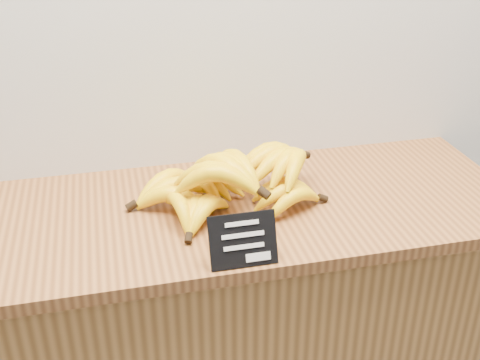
# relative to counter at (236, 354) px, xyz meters

# --- Properties ---
(counter) EXTENTS (1.37, 0.50, 0.90)m
(counter) POSITION_rel_counter_xyz_m (0.00, 0.00, 0.00)
(counter) COLOR #A06D33
(counter) RESTS_ON ground
(counter_top) EXTENTS (1.37, 0.54, 0.03)m
(counter_top) POSITION_rel_counter_xyz_m (0.00, 0.00, 0.47)
(counter_top) COLOR #925A2D
(counter_top) RESTS_ON counter
(chalkboard_sign) EXTENTS (0.14, 0.05, 0.10)m
(chalkboard_sign) POSITION_rel_counter_xyz_m (-0.04, -0.24, 0.53)
(chalkboard_sign) COLOR black
(chalkboard_sign) RESTS_ON counter_top
(banana_pile) EXTENTS (0.49, 0.33, 0.13)m
(banana_pile) POSITION_rel_counter_xyz_m (-0.02, 0.00, 0.54)
(banana_pile) COLOR yellow
(banana_pile) RESTS_ON counter_top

